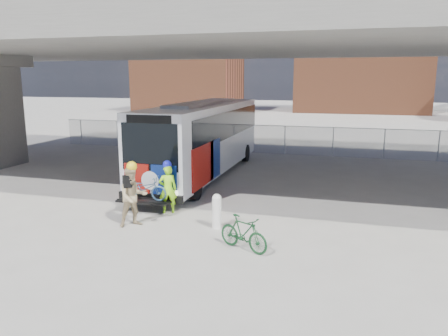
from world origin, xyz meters
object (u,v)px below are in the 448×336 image
at_px(bollard, 217,210).
at_px(cyclist_tan, 133,196).
at_px(bus, 203,134).
at_px(cyclist_hivis, 168,188).
at_px(bike_parked, 243,233).

bearing_deg(bollard, cyclist_tan, -168.61).
xyz_separation_m(bus, cyclist_tan, (0.28, -7.96, -1.08)).
relative_size(bollard, cyclist_hivis, 0.59).
xyz_separation_m(cyclist_hivis, bike_parked, (3.46, -2.64, -0.43)).
distance_m(bus, bollard, 8.13).
bearing_deg(bollard, cyclist_hivis, 153.61).
bearing_deg(cyclist_tan, bus, 47.68).
height_order(bollard, bike_parked, bollard).
distance_m(cyclist_hivis, cyclist_tan, 1.71).
relative_size(cyclist_hivis, bike_parked, 1.16).
bearing_deg(cyclist_tan, bike_parked, -58.67).
height_order(bollard, cyclist_tan, cyclist_tan).
height_order(bus, cyclist_tan, bus).
bearing_deg(bike_parked, bus, 50.80).
height_order(cyclist_hivis, bike_parked, cyclist_hivis).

